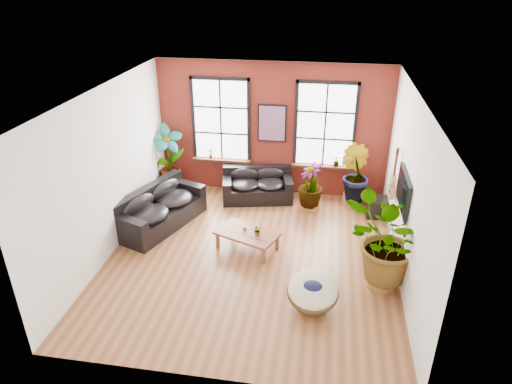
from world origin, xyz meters
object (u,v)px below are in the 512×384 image
coffee_table (247,234)px  papasan_chair (313,292)px  sofa_back (257,186)px  sofa_left (159,209)px

coffee_table → papasan_chair: papasan_chair is taller
sofa_back → papasan_chair: 4.45m
sofa_left → coffee_table: sofa_left is taller
sofa_left → coffee_table: 2.36m
papasan_chair → sofa_back: bearing=116.7°
sofa_back → sofa_left: 2.71m
sofa_back → sofa_left: sofa_left is taller
sofa_back → coffee_table: sofa_back is taller
sofa_back → papasan_chair: bearing=-79.8°
sofa_left → coffee_table: size_ratio=1.69×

